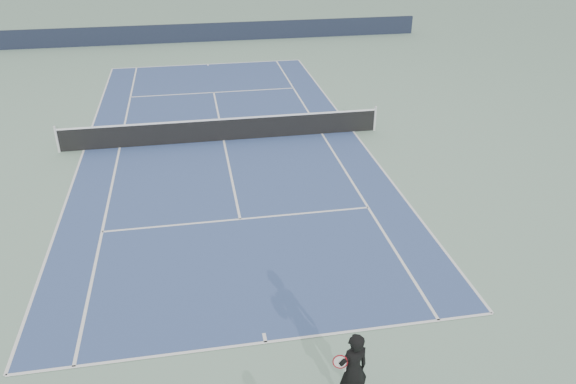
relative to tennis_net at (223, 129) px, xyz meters
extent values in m
plane|color=gray|center=(0.00, 0.00, -0.50)|extent=(80.00, 80.00, 0.00)
cube|color=#344B7D|center=(0.00, 0.00, -0.50)|extent=(10.97, 23.77, 0.01)
cylinder|color=silver|center=(-6.40, 0.00, 0.03)|extent=(0.10, 0.10, 1.07)
cylinder|color=silver|center=(6.40, 0.00, 0.03)|extent=(0.10, 0.10, 1.07)
cube|color=black|center=(0.00, 0.00, -0.04)|extent=(12.80, 0.03, 0.90)
cube|color=white|center=(0.00, 0.00, 0.43)|extent=(12.80, 0.04, 0.06)
cube|color=black|center=(0.00, 17.88, 0.10)|extent=(30.00, 0.25, 1.20)
imported|color=black|center=(1.41, -13.84, 0.37)|extent=(0.75, 0.62, 1.74)
torus|color=maroon|center=(1.13, -13.89, 0.68)|extent=(0.34, 0.18, 0.36)
cylinder|color=white|center=(1.13, -13.89, 0.68)|extent=(0.29, 0.14, 0.32)
cylinder|color=white|center=(1.25, -13.86, 0.42)|extent=(0.08, 0.13, 0.27)
camera|label=1|loc=(-1.21, -21.32, 8.35)|focal=35.00mm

